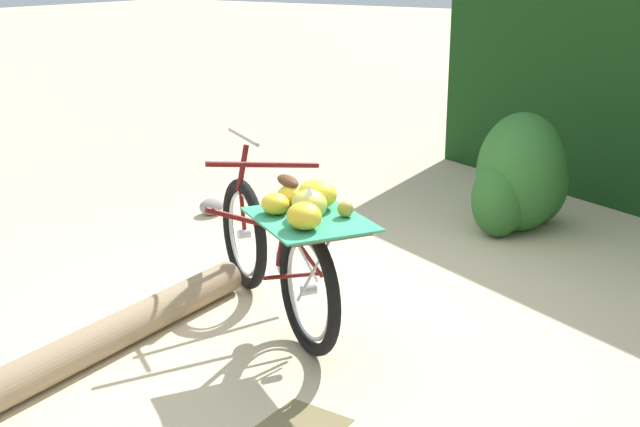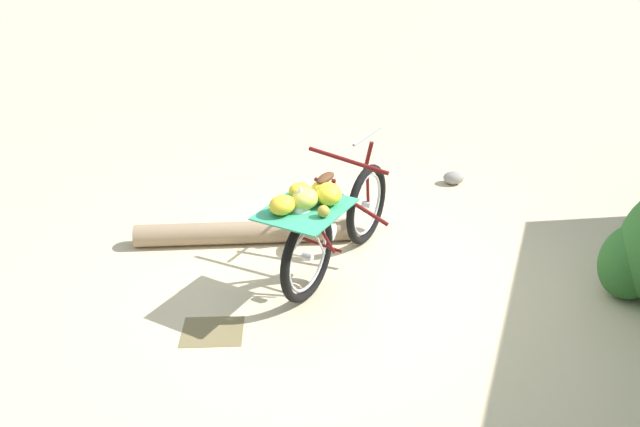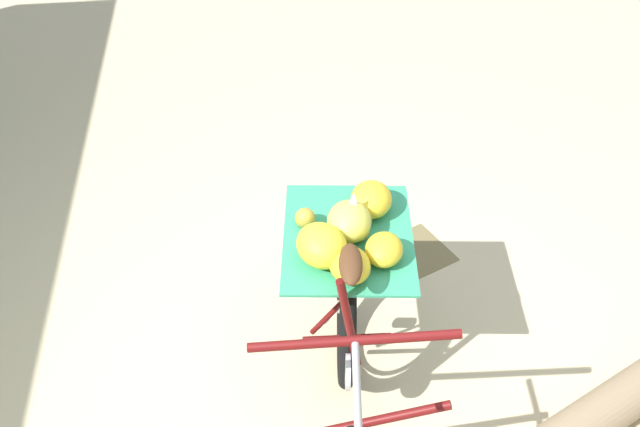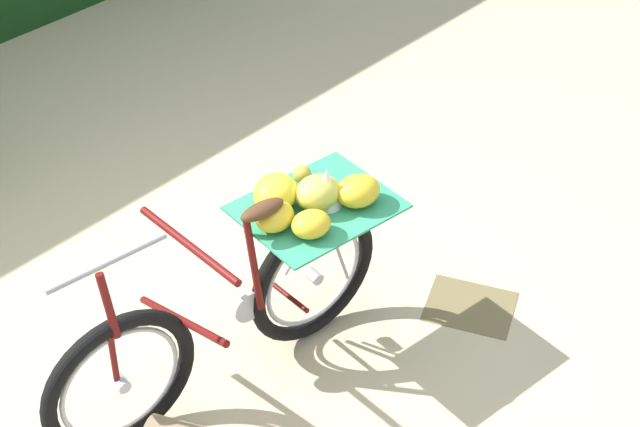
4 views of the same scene
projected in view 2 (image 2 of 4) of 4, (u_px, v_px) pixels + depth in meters
The scene contains 5 objects.
ground_plane at pixel (352, 282), 5.11m from camera, with size 60.00×60.00×0.00m, color beige.
bicycle at pixel (331, 219), 4.98m from camera, with size 1.19×1.67×1.03m.
fallen_log at pixel (245, 233), 5.67m from camera, with size 0.20×0.20×1.96m, color #937A5B.
path_stone at pixel (453, 178), 6.88m from camera, with size 0.22×0.19×0.14m, color gray.
leaf_litter_patch at pixel (212, 331), 4.52m from camera, with size 0.44×0.36×0.01m, color olive.
Camera 2 is at (0.45, 4.32, 2.77)m, focal length 35.22 mm.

